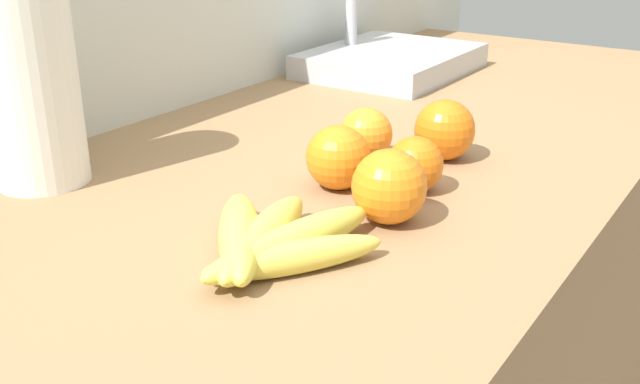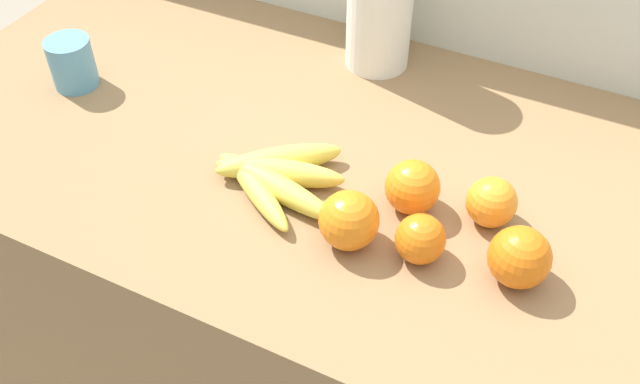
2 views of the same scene
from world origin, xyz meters
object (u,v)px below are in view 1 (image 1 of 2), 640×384
banana_bunch (269,241)px  orange_front (415,164)px  orange_center (367,134)px  orange_right (338,157)px  orange_far_right (445,130)px  orange_back_left (389,187)px  paper_towel_roll (28,67)px  sink_basin (390,60)px

banana_bunch → orange_front: orange_front is taller
orange_center → orange_right: size_ratio=0.91×
orange_right → orange_far_right: (0.17, -0.06, 0.00)m
orange_center → orange_front: orange_center is taller
orange_center → orange_far_right: bearing=-55.3°
banana_bunch → orange_right: 0.20m
banana_bunch → orange_back_left: 0.16m
orange_front → paper_towel_roll: 0.48m
paper_towel_roll → sink_basin: bearing=-5.0°
orange_back_left → sink_basin: sink_basin is taller
orange_right → orange_front: bearing=-62.3°
orange_back_left → orange_front: orange_back_left is taller
orange_right → sink_basin: 0.64m
sink_basin → paper_towel_roll: bearing=175.0°
orange_right → sink_basin: (0.59, 0.25, -0.01)m
orange_far_right → sink_basin: (0.42, 0.31, -0.02)m
orange_center → orange_far_right: size_ratio=0.87×
orange_back_left → paper_towel_roll: bearing=108.0°
orange_back_left → orange_right: bearing=62.2°
orange_far_right → sink_basin: 0.52m
banana_bunch → orange_back_left: bearing=-20.3°
orange_center → paper_towel_roll: 0.43m
orange_right → orange_center: bearing=12.5°
banana_bunch → paper_towel_roll: bearing=88.6°
banana_bunch → orange_front: size_ratio=3.23×
banana_bunch → orange_back_left: (0.14, -0.05, 0.02)m
banana_bunch → orange_front: bearing=-8.5°
orange_right → paper_towel_roll: bearing=120.6°
banana_bunch → orange_far_right: orange_far_right is taller
orange_front → orange_far_right: (0.13, 0.02, 0.01)m
paper_towel_roll → orange_far_right: bearing=-46.7°
banana_bunch → sink_basin: bearing=20.8°
orange_front → sink_basin: (0.54, 0.33, -0.01)m
paper_towel_roll → orange_front: bearing=-60.0°
orange_far_right → orange_front: bearing=-170.7°
orange_center → orange_back_left: size_ratio=0.86×
sink_basin → orange_front: bearing=-148.4°
banana_bunch → sink_basin: size_ratio=0.65×
banana_bunch → sink_basin: (0.78, 0.30, 0.01)m
orange_right → sink_basin: size_ratio=0.23×
orange_right → paper_towel_roll: (-0.19, 0.32, 0.11)m
sink_basin → orange_far_right: bearing=-143.1°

